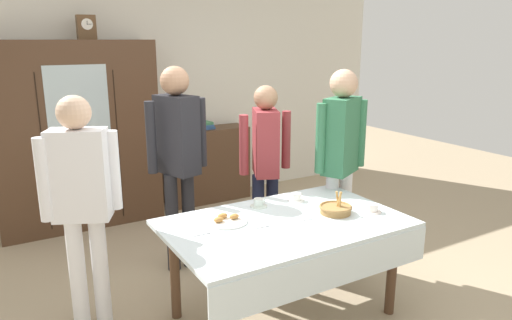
{
  "coord_description": "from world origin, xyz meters",
  "views": [
    {
      "loc": [
        -1.72,
        -2.73,
        1.96
      ],
      "look_at": [
        0.0,
        0.2,
        1.08
      ],
      "focal_mm": 32.97,
      "sensor_mm": 36.0,
      "label": 1
    }
  ],
  "objects_px": {
    "tea_cup_near_right": "(373,208)",
    "book_stack": "(206,125)",
    "bread_basket": "(336,209)",
    "pastry_plate": "(226,220)",
    "spoon_mid_left": "(205,234)",
    "mantel_clock": "(86,27)",
    "tea_cup_mid_left": "(296,197)",
    "person_behind_table_right": "(341,149)",
    "dining_table": "(288,236)",
    "person_beside_shelf": "(178,149)",
    "spoon_near_left": "(308,219)",
    "person_behind_table_left": "(81,192)",
    "tea_cup_mid_right": "(259,203)",
    "spoon_far_right": "(264,227)",
    "wall_cabinet": "(77,136)",
    "person_near_right_end": "(265,155)",
    "bookshelf_low": "(207,165)"
  },
  "relations": [
    {
      "from": "spoon_near_left",
      "to": "bread_basket",
      "type": "bearing_deg",
      "value": 0.28
    },
    {
      "from": "mantel_clock",
      "to": "person_beside_shelf",
      "type": "relative_size",
      "value": 0.14
    },
    {
      "from": "pastry_plate",
      "to": "person_behind_table_left",
      "type": "distance_m",
      "value": 0.98
    },
    {
      "from": "mantel_clock",
      "to": "person_behind_table_left",
      "type": "bearing_deg",
      "value": -104.5
    },
    {
      "from": "wall_cabinet",
      "to": "pastry_plate",
      "type": "xyz_separation_m",
      "value": [
        0.54,
        -2.36,
        -0.23
      ]
    },
    {
      "from": "spoon_far_right",
      "to": "book_stack",
      "type": "bearing_deg",
      "value": 73.6
    },
    {
      "from": "book_stack",
      "to": "bread_basket",
      "type": "bearing_deg",
      "value": -94.07
    },
    {
      "from": "tea_cup_near_right",
      "to": "pastry_plate",
      "type": "relative_size",
      "value": 0.46
    },
    {
      "from": "mantel_clock",
      "to": "tea_cup_mid_left",
      "type": "xyz_separation_m",
      "value": [
        1.02,
        -2.25,
        -1.31
      ]
    },
    {
      "from": "tea_cup_near_right",
      "to": "spoon_far_right",
      "type": "xyz_separation_m",
      "value": [
        -0.83,
        0.16,
        -0.02
      ]
    },
    {
      "from": "tea_cup_near_right",
      "to": "book_stack",
      "type": "bearing_deg",
      "value": 91.25
    },
    {
      "from": "person_beside_shelf",
      "to": "person_behind_table_right",
      "type": "relative_size",
      "value": 1.02
    },
    {
      "from": "book_stack",
      "to": "person_near_right_end",
      "type": "distance_m",
      "value": 1.68
    },
    {
      "from": "dining_table",
      "to": "spoon_mid_left",
      "type": "xyz_separation_m",
      "value": [
        -0.58,
        0.11,
        0.1
      ]
    },
    {
      "from": "bread_basket",
      "to": "spoon_mid_left",
      "type": "distance_m",
      "value": 0.99
    },
    {
      "from": "wall_cabinet",
      "to": "bread_basket",
      "type": "relative_size",
      "value": 8.14
    },
    {
      "from": "tea_cup_near_right",
      "to": "person_behind_table_left",
      "type": "distance_m",
      "value": 2.03
    },
    {
      "from": "spoon_near_left",
      "to": "mantel_clock",
      "type": "bearing_deg",
      "value": 108.39
    },
    {
      "from": "tea_cup_mid_left",
      "to": "person_near_right_end",
      "type": "distance_m",
      "value": 0.67
    },
    {
      "from": "tea_cup_mid_left",
      "to": "book_stack",
      "type": "bearing_deg",
      "value": 83.1
    },
    {
      "from": "person_behind_table_left",
      "to": "mantel_clock",
      "type": "bearing_deg",
      "value": 75.5
    },
    {
      "from": "tea_cup_mid_right",
      "to": "person_behind_table_right",
      "type": "bearing_deg",
      "value": 5.94
    },
    {
      "from": "tea_cup_near_right",
      "to": "person_behind_table_left",
      "type": "relative_size",
      "value": 0.08
    },
    {
      "from": "tea_cup_mid_right",
      "to": "spoon_far_right",
      "type": "distance_m",
      "value": 0.4
    },
    {
      "from": "tea_cup_near_right",
      "to": "spoon_near_left",
      "type": "distance_m",
      "value": 0.51
    },
    {
      "from": "wall_cabinet",
      "to": "dining_table",
      "type": "bearing_deg",
      "value": -70.84
    },
    {
      "from": "spoon_far_right",
      "to": "tea_cup_near_right",
      "type": "bearing_deg",
      "value": -10.84
    },
    {
      "from": "tea_cup_mid_left",
      "to": "person_beside_shelf",
      "type": "height_order",
      "value": "person_beside_shelf"
    },
    {
      "from": "tea_cup_mid_left",
      "to": "person_near_right_end",
      "type": "xyz_separation_m",
      "value": [
        0.1,
        0.63,
        0.19
      ]
    },
    {
      "from": "spoon_near_left",
      "to": "spoon_mid_left",
      "type": "height_order",
      "value": "same"
    },
    {
      "from": "tea_cup_mid_left",
      "to": "pastry_plate",
      "type": "bearing_deg",
      "value": -170.02
    },
    {
      "from": "book_stack",
      "to": "dining_table",
      "type": "bearing_deg",
      "value": -102.58
    },
    {
      "from": "spoon_near_left",
      "to": "person_behind_table_left",
      "type": "relative_size",
      "value": 0.07
    },
    {
      "from": "spoon_far_right",
      "to": "dining_table",
      "type": "bearing_deg",
      "value": -5.82
    },
    {
      "from": "wall_cabinet",
      "to": "person_behind_table_right",
      "type": "bearing_deg",
      "value": -50.55
    },
    {
      "from": "person_beside_shelf",
      "to": "spoon_near_left",
      "type": "bearing_deg",
      "value": -65.52
    },
    {
      "from": "person_behind_table_left",
      "to": "person_behind_table_right",
      "type": "distance_m",
      "value": 2.08
    },
    {
      "from": "tea_cup_mid_left",
      "to": "person_near_right_end",
      "type": "bearing_deg",
      "value": 80.77
    },
    {
      "from": "book_stack",
      "to": "spoon_mid_left",
      "type": "bearing_deg",
      "value": -114.74
    },
    {
      "from": "person_near_right_end",
      "to": "tea_cup_mid_right",
      "type": "bearing_deg",
      "value": -125.35
    },
    {
      "from": "dining_table",
      "to": "mantel_clock",
      "type": "bearing_deg",
      "value": 105.41
    },
    {
      "from": "bookshelf_low",
      "to": "bread_basket",
      "type": "distance_m",
      "value": 2.69
    },
    {
      "from": "tea_cup_near_right",
      "to": "tea_cup_mid_right",
      "type": "distance_m",
      "value": 0.84
    },
    {
      "from": "pastry_plate",
      "to": "tea_cup_mid_right",
      "type": "bearing_deg",
      "value": 23.52
    },
    {
      "from": "tea_cup_mid_left",
      "to": "person_behind_table_right",
      "type": "xyz_separation_m",
      "value": [
        0.54,
        0.12,
        0.3
      ]
    },
    {
      "from": "spoon_near_left",
      "to": "spoon_far_right",
      "type": "xyz_separation_m",
      "value": [
        -0.34,
        0.04,
        0.0
      ]
    },
    {
      "from": "book_stack",
      "to": "person_behind_table_left",
      "type": "bearing_deg",
      "value": -131.78
    },
    {
      "from": "spoon_mid_left",
      "to": "person_beside_shelf",
      "type": "xyz_separation_m",
      "value": [
        0.22,
        1.0,
        0.34
      ]
    },
    {
      "from": "tea_cup_mid_left",
      "to": "spoon_near_left",
      "type": "relative_size",
      "value": 1.09
    },
    {
      "from": "mantel_clock",
      "to": "tea_cup_mid_left",
      "type": "distance_m",
      "value": 2.8
    }
  ]
}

